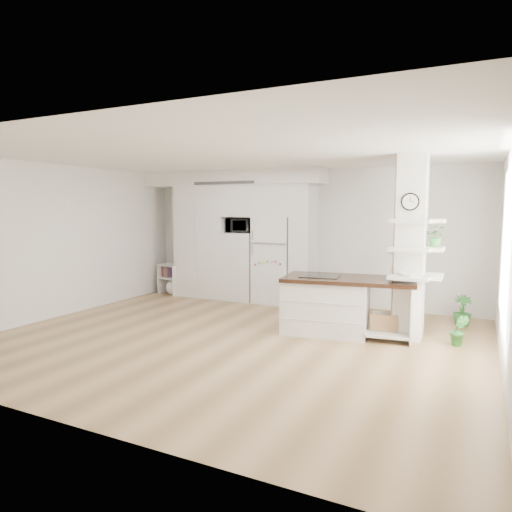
{
  "coord_description": "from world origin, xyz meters",
  "views": [
    {
      "loc": [
        3.2,
        -5.76,
        1.93
      ],
      "look_at": [
        -0.08,
        0.9,
        1.15
      ],
      "focal_mm": 32.0,
      "sensor_mm": 36.0,
      "label": 1
    }
  ],
  "objects": [
    {
      "name": "shelf_plant",
      "position": [
        2.63,
        1.3,
        1.52
      ],
      "size": [
        0.27,
        0.23,
        0.3
      ],
      "primitive_type": "imported",
      "color": "#2E732F",
      "rests_on": "column"
    },
    {
      "name": "microwave",
      "position": [
        -1.27,
        2.62,
        1.57
      ],
      "size": [
        0.54,
        0.37,
        0.3
      ],
      "primitive_type": "imported",
      "color": "#2D2D2D",
      "rests_on": "cabinet_wall"
    },
    {
      "name": "column",
      "position": [
        2.38,
        1.13,
        1.35
      ],
      "size": [
        0.69,
        0.9,
        2.7
      ],
      "color": "silver",
      "rests_on": "floor"
    },
    {
      "name": "floor_plant_a",
      "position": [
        3.0,
        1.1,
        0.22
      ],
      "size": [
        0.26,
        0.21,
        0.45
      ],
      "primitive_type": "imported",
      "rotation": [
        0.0,
        0.0,
        0.04
      ],
      "color": "#2E732F",
      "rests_on": "floor"
    },
    {
      "name": "pendant_light",
      "position": [
        1.7,
        0.15,
        2.12
      ],
      "size": [
        0.12,
        0.12,
        0.1
      ],
      "primitive_type": "cylinder",
      "color": "white",
      "rests_on": "room"
    },
    {
      "name": "floor",
      "position": [
        0.0,
        0.0,
        0.0
      ],
      "size": [
        7.0,
        6.0,
        0.01
      ],
      "primitive_type": "cube",
      "color": "#A17F57",
      "rests_on": "ground"
    },
    {
      "name": "decor_bowl",
      "position": [
        2.3,
        0.9,
        1.0
      ],
      "size": [
        0.22,
        0.22,
        0.05
      ],
      "primitive_type": "imported",
      "color": "white",
      "rests_on": "column"
    },
    {
      "name": "refrigerator",
      "position": [
        -0.53,
        2.68,
        0.88
      ],
      "size": [
        0.78,
        0.69,
        1.75
      ],
      "color": "white",
      "rests_on": "floor"
    },
    {
      "name": "room",
      "position": [
        0.0,
        0.0,
        1.86
      ],
      "size": [
        7.04,
        6.04,
        2.72
      ],
      "color": "white",
      "rests_on": "ground"
    },
    {
      "name": "bookshelf",
      "position": [
        -2.98,
        2.49,
        0.3
      ],
      "size": [
        0.63,
        0.46,
        0.67
      ],
      "rotation": [
        0.0,
        0.0,
        -0.27
      ],
      "color": "silver",
      "rests_on": "floor"
    },
    {
      "name": "cabinet_wall",
      "position": [
        -1.45,
        2.67,
        1.51
      ],
      "size": [
        4.0,
        0.71,
        2.7
      ],
      "color": "silver",
      "rests_on": "floor"
    },
    {
      "name": "kitchen_island",
      "position": [
        1.22,
        0.99,
        0.46
      ],
      "size": [
        2.06,
        1.18,
        1.45
      ],
      "rotation": [
        0.0,
        0.0,
        0.14
      ],
      "color": "silver",
      "rests_on": "floor"
    },
    {
      "name": "window",
      "position": [
        3.48,
        0.3,
        1.5
      ],
      "size": [
        0.0,
        2.4,
        2.4
      ],
      "primitive_type": "plane",
      "rotation": [
        1.57,
        0.0,
        -1.57
      ],
      "color": "white",
      "rests_on": "room"
    },
    {
      "name": "floor_plant_b",
      "position": [
        3.0,
        2.36,
        0.25
      ],
      "size": [
        0.34,
        0.34,
        0.5
      ],
      "primitive_type": "imported",
      "rotation": [
        0.0,
        0.0,
        0.26
      ],
      "color": "#2E732F",
      "rests_on": "floor"
    }
  ]
}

